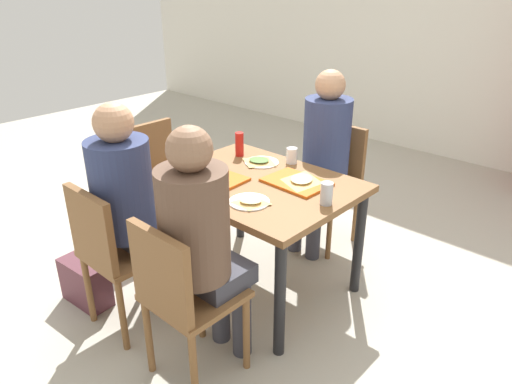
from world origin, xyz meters
name	(u,v)px	position (x,y,z in m)	size (l,w,h in m)	color
ground_plane	(256,284)	(0.00, 0.00, -0.01)	(10.00, 10.00, 0.02)	#B2AD9E
back_wall	(476,23)	(0.00, 3.20, 1.40)	(10.00, 0.10, 2.80)	silver
main_table	(256,195)	(0.00, 0.00, 0.64)	(1.13, 0.87, 0.73)	brown
chair_near_left	(112,249)	(-0.28, -0.82, 0.51)	(0.40, 0.40, 0.87)	brown
chair_near_right	(180,293)	(0.28, -0.82, 0.51)	(0.40, 0.40, 0.87)	brown
chair_far_side	(332,175)	(0.00, 0.82, 0.51)	(0.40, 0.40, 0.87)	brown
chair_left_end	(160,173)	(-0.95, 0.00, 0.51)	(0.40, 0.40, 0.87)	brown
person_in_red	(129,198)	(-0.28, -0.68, 0.76)	(0.32, 0.42, 1.28)	#383842
person_in_brown_jacket	(201,235)	(0.28, -0.68, 0.76)	(0.32, 0.42, 1.28)	#383842
person_far_side	(323,148)	(0.00, 0.68, 0.76)	(0.32, 0.42, 1.28)	#383842
tray_red_near	(214,178)	(-0.20, -0.15, 0.74)	(0.36, 0.26, 0.02)	#D85914
tray_red_far	(296,182)	(0.20, 0.13, 0.74)	(0.36, 0.26, 0.02)	#D85914
paper_plate_center	(262,162)	(-0.17, 0.24, 0.73)	(0.22, 0.22, 0.01)	white
paper_plate_near_edge	(249,202)	(0.17, -0.24, 0.73)	(0.22, 0.22, 0.01)	white
pizza_slice_a	(214,175)	(-0.21, -0.15, 0.75)	(0.19, 0.17, 0.02)	tan
pizza_slice_b	(302,180)	(0.22, 0.15, 0.75)	(0.27, 0.29, 0.02)	#DBAD60
pizza_slice_c	(259,161)	(-0.18, 0.22, 0.75)	(0.21, 0.20, 0.02)	#DBAD60
pizza_slice_d	(251,202)	(0.19, -0.25, 0.75)	(0.21, 0.20, 0.02)	#DBAD60
plastic_cup_a	(292,156)	(-0.03, 0.37, 0.78)	(0.07, 0.07, 0.10)	white
plastic_cup_b	(213,194)	(0.03, -0.37, 0.78)	(0.07, 0.07, 0.10)	white
soda_can	(327,194)	(0.48, 0.02, 0.79)	(0.07, 0.07, 0.12)	#B7BCC6
condiment_bottle	(239,144)	(-0.37, 0.24, 0.81)	(0.06, 0.06, 0.16)	red
foil_bundle	(199,155)	(-0.48, -0.02, 0.78)	(0.10, 0.10, 0.10)	silver
handbag	(86,282)	(-0.63, -0.83, 0.14)	(0.32, 0.16, 0.28)	#592D38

